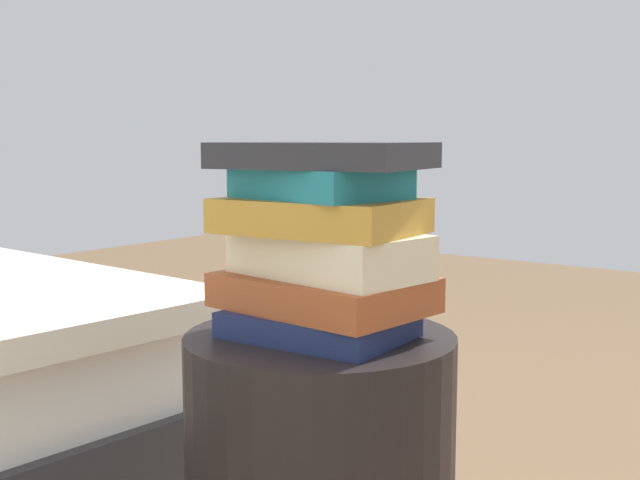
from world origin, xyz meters
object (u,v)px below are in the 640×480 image
at_px(book_rust, 321,292).
at_px(book_teal, 318,183).
at_px(book_cream, 329,254).
at_px(book_ochre, 317,216).
at_px(book_navy, 318,324).
at_px(book_charcoal, 324,155).

distance_m(book_rust, book_teal, 0.16).
height_order(book_cream, book_ochre, book_ochre).
distance_m(book_navy, book_ochre, 0.16).
height_order(book_navy, book_charcoal, book_charcoal).
bearing_deg(book_charcoal, book_navy, 77.55).
height_order(book_ochre, book_teal, book_teal).
distance_m(book_teal, book_charcoal, 0.04).
bearing_deg(book_navy, book_charcoal, -96.84).
distance_m(book_cream, book_ochre, 0.06).
bearing_deg(book_cream, book_teal, 35.45).
bearing_deg(book_ochre, book_navy, 128.68).
height_order(book_rust, book_teal, book_teal).
xyz_separation_m(book_rust, book_ochre, (-0.00, 0.01, 0.11)).
distance_m(book_navy, book_charcoal, 0.24).
height_order(book_rust, book_cream, book_cream).
xyz_separation_m(book_cream, book_teal, (0.01, 0.01, 0.10)).
bearing_deg(book_cream, book_charcoal, 77.21).
distance_m(book_ochre, book_charcoal, 0.09).
bearing_deg(book_cream, book_ochre, 59.44).
relative_size(book_ochre, book_charcoal, 0.97).
bearing_deg(book_rust, book_cream, -165.35).
xyz_separation_m(book_ochre, book_teal, (0.00, -0.01, 0.05)).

